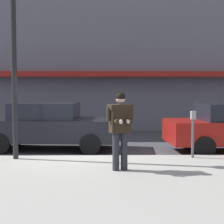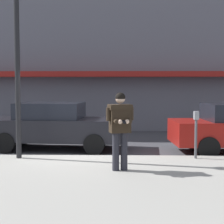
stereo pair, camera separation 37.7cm
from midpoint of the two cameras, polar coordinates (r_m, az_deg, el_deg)
ground_plane at (r=10.86m, az=-4.06°, el=-7.09°), size 80.00×80.00×0.00m
sidewalk at (r=8.02m, az=1.24°, el=-10.62°), size 32.00×5.30×0.14m
curb_paint_line at (r=10.86m, az=1.27°, el=-7.07°), size 28.00×0.12×0.01m
parked_sedan_mid at (r=12.39m, az=-7.87°, el=-2.03°), size 4.63×2.19×1.54m
man_texting_on_phone at (r=8.58m, az=2.50°, el=-1.63°), size 0.63×0.64×1.81m
street_lamp_post at (r=10.33m, az=-13.25°, el=9.73°), size 0.36×0.36×4.88m
parking_meter at (r=10.31m, az=13.71°, el=-2.35°), size 0.12×0.18×1.27m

